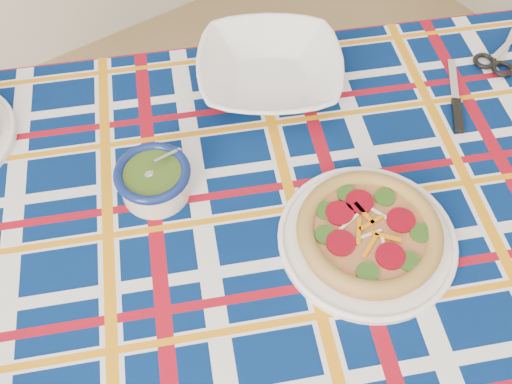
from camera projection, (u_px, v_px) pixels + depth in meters
dining_table at (254, 261)px, 1.06m from camera, size 1.90×1.60×0.76m
tablecloth at (254, 255)px, 1.04m from camera, size 1.95×1.64×0.11m
main_focaccia_plate at (369, 232)px, 0.97m from camera, size 0.41×0.41×0.06m
pesto_bowl at (154, 179)px, 1.02m from camera, size 0.18×0.18×0.08m
serving_bowl at (270, 72)px, 1.18m from camera, size 0.42×0.42×0.07m
table_knife at (454, 81)px, 1.21m from camera, size 0.17×0.18×0.01m
kitchen_scissors at (507, 45)px, 1.28m from camera, size 0.22×0.16×0.02m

